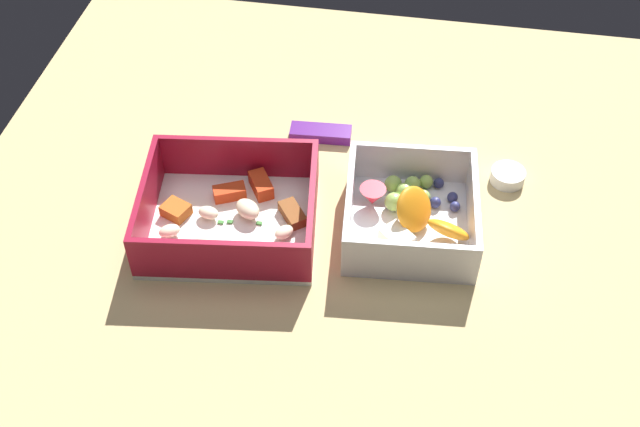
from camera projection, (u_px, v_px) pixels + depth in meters
table_surface at (331, 233)px, 83.44cm from camera, size 80.00×80.00×2.00cm
pasta_container at (231, 214)px, 81.51cm from camera, size 19.19×17.11×5.66cm
fruit_bowl at (410, 215)px, 81.28cm from camera, size 14.23×15.17×5.31cm
candy_bar at (321, 133)px, 91.81cm from camera, size 7.14×2.84×1.20cm
paper_cup_liner at (508, 176)px, 86.81cm from camera, size 3.72×3.72×1.43cm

